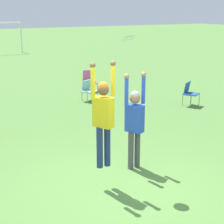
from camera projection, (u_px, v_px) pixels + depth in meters
The scene contains 7 objects.
ground_plane at pixel (123, 189), 7.13m from camera, with size 120.00×120.00×0.00m, color #56843D.
person_jumping at pixel (103, 113), 6.83m from camera, with size 0.52×0.42×1.99m.
person_defending at pixel (135, 119), 7.79m from camera, with size 0.52×0.42×2.07m.
frisbee at pixel (128, 38), 6.80m from camera, with size 0.26×0.24×0.12m.
camping_chair_0 at pixel (189, 91), 13.16m from camera, with size 0.65×0.71×0.83m.
camping_chair_1 at pixel (88, 89), 13.87m from camera, with size 0.68×0.74×0.76m.
camping_chair_2 at pixel (90, 79), 15.44m from camera, with size 0.55×0.60×0.88m.
Camera 1 is at (-3.54, -5.43, 3.31)m, focal length 60.00 mm.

